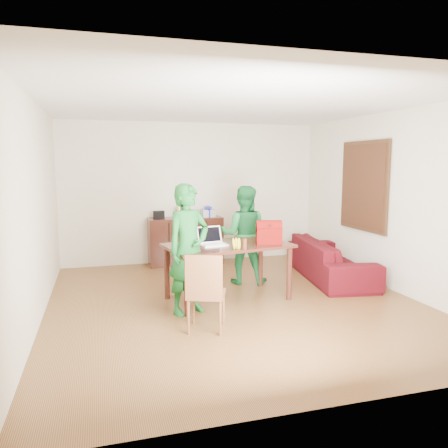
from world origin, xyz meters
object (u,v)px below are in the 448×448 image
object	(u,v)px
chair	(206,308)
sofa	(330,259)
bottle	(245,243)
person_near	(189,249)
laptop	(214,242)
person_far	(244,235)
table	(228,251)
red_bag	(269,234)

from	to	relation	value
chair	sofa	bearing A→B (deg)	55.60
sofa	bottle	bearing A→B (deg)	128.08
person_near	laptop	bearing A→B (deg)	15.91
laptop	bottle	xyz separation A→B (m)	(0.33, -0.35, 0.03)
person_far	laptop	bearing A→B (deg)	72.19
table	bottle	size ratio (longest dim) A/B	11.62
table	laptop	distance (m)	0.27
person_near	bottle	distance (m)	0.76
table	person_near	size ratio (longest dim) A/B	1.10
table	person_far	bearing A→B (deg)	47.56
table	red_bag	bearing A→B (deg)	-20.91
chair	person_near	bearing A→B (deg)	118.06
laptop	red_bag	bearing A→B (deg)	-13.09
red_bag	sofa	bearing A→B (deg)	42.94
bottle	chair	bearing A→B (deg)	-136.10
person_far	red_bag	bearing A→B (deg)	117.87
table	sofa	world-z (taller)	table
bottle	table	bearing A→B (deg)	106.84
laptop	bottle	size ratio (longest dim) A/B	2.45
person_near	laptop	world-z (taller)	person_near
person_far	sofa	size ratio (longest dim) A/B	0.71
chair	person_near	world-z (taller)	person_near
table	bottle	world-z (taller)	bottle
table	sofa	bearing A→B (deg)	8.34
chair	person_far	bearing A→B (deg)	81.65
laptop	bottle	world-z (taller)	laptop
bottle	sofa	size ratio (longest dim) A/B	0.07
chair	person_near	xyz separation A→B (m)	(-0.07, 0.65, 0.57)
chair	bottle	distance (m)	1.14
bottle	sofa	xyz separation A→B (m)	(1.88, 1.05, -0.55)
chair	bottle	bearing A→B (deg)	65.76
person_near	person_far	xyz separation A→B (m)	(1.14, 1.18, -0.05)
table	person_far	distance (m)	0.93
table	bottle	bearing A→B (deg)	-83.11
table	red_bag	size ratio (longest dim) A/B	5.20
person_near	person_far	world-z (taller)	person_near
person_near	laptop	xyz separation A→B (m)	(0.43, 0.36, 0.01)
chair	person_far	world-z (taller)	person_far
person_far	sofa	distance (m)	1.58
person_near	red_bag	size ratio (longest dim) A/B	4.72
chair	laptop	xyz separation A→B (m)	(0.36, 1.01, 0.58)
table	person_far	xyz separation A→B (m)	(0.49, 0.78, 0.09)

